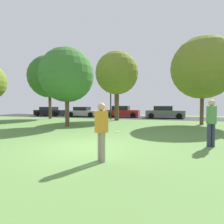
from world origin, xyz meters
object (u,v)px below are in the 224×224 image
(person_bystander, at_px, (211,121))
(birch_tree_lone, at_px, (117,73))
(frisbee_disc, at_px, (117,132))
(street_lamp_post, at_px, (111,99))
(oak_tree_right, at_px, (203,68))
(parked_car_grey, at_px, (164,113))
(oak_tree_left, at_px, (67,75))
(parked_car_silver, at_px, (83,112))
(parked_car_black, at_px, (50,112))
(parked_car_red, at_px, (122,112))
(maple_tree_far, at_px, (50,77))
(person_thrower, at_px, (101,129))

(person_bystander, bearing_deg, birch_tree_lone, 15.22)
(person_bystander, xyz_separation_m, frisbee_disc, (-4.34, 2.49, -0.99))
(birch_tree_lone, distance_m, street_lamp_post, 2.86)
(oak_tree_right, relative_size, parked_car_grey, 1.58)
(oak_tree_right, height_order, parked_car_grey, oak_tree_right)
(oak_tree_left, distance_m, person_bystander, 9.88)
(person_bystander, height_order, parked_car_silver, person_bystander)
(parked_car_silver, xyz_separation_m, street_lamp_post, (5.00, -3.48, 1.64))
(birch_tree_lone, bearing_deg, parked_car_silver, 143.74)
(oak_tree_right, height_order, parked_car_black, oak_tree_right)
(oak_tree_left, xyz_separation_m, street_lamp_post, (1.29, 6.79, -1.52))
(parked_car_silver, relative_size, parked_car_red, 0.92)
(person_bystander, distance_m, parked_car_grey, 14.63)
(person_bystander, distance_m, frisbee_disc, 5.10)
(oak_tree_left, height_order, street_lamp_post, oak_tree_left)
(maple_tree_far, distance_m, parked_car_grey, 14.08)
(parked_car_grey, bearing_deg, person_thrower, -95.76)
(maple_tree_far, height_order, frisbee_disc, maple_tree_far)
(maple_tree_far, xyz_separation_m, parked_car_silver, (1.95, 4.55, -4.17))
(person_bystander, height_order, frisbee_disc, person_bystander)
(birch_tree_lone, bearing_deg, parked_car_grey, 44.18)
(person_bystander, xyz_separation_m, parked_car_silver, (-12.30, 14.29, -0.39))
(maple_tree_far, relative_size, frisbee_disc, 26.56)
(parked_car_grey, bearing_deg, street_lamp_post, -146.54)
(birch_tree_lone, relative_size, parked_car_red, 1.61)
(parked_car_red, relative_size, street_lamp_post, 0.97)
(parked_car_black, distance_m, parked_car_grey, 15.95)
(oak_tree_right, xyz_separation_m, person_thrower, (-4.61, -10.90, -3.63))
(person_thrower, relative_size, person_bystander, 0.93)
(maple_tree_far, bearing_deg, person_thrower, -49.15)
(person_thrower, bearing_deg, frisbee_disc, 49.49)
(frisbee_disc, bearing_deg, parked_car_black, 138.27)
(frisbee_disc, height_order, parked_car_black, parked_car_black)
(birch_tree_lone, bearing_deg, parked_car_red, 96.78)
(maple_tree_far, distance_m, street_lamp_post, 7.48)
(oak_tree_right, distance_m, maple_tree_far, 15.54)
(person_thrower, relative_size, parked_car_grey, 0.37)
(parked_car_silver, bearing_deg, maple_tree_far, -113.24)
(oak_tree_left, height_order, frisbee_disc, oak_tree_left)
(person_thrower, xyz_separation_m, frisbee_disc, (-0.93, 5.28, -0.90))
(parked_car_red, bearing_deg, oak_tree_left, -98.33)
(maple_tree_far, bearing_deg, frisbee_disc, -36.20)
(oak_tree_left, xyz_separation_m, parked_car_black, (-9.03, 10.31, -3.17))
(oak_tree_right, xyz_separation_m, parked_car_red, (-8.18, 6.88, -3.87))
(parked_car_grey, bearing_deg, parked_car_red, 175.17)
(oak_tree_right, bearing_deg, person_thrower, -112.93)
(person_bystander, height_order, parked_car_black, person_bystander)
(oak_tree_left, bearing_deg, parked_car_red, 81.67)
(oak_tree_right, bearing_deg, parked_car_grey, 114.00)
(maple_tree_far, bearing_deg, person_bystander, -34.35)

